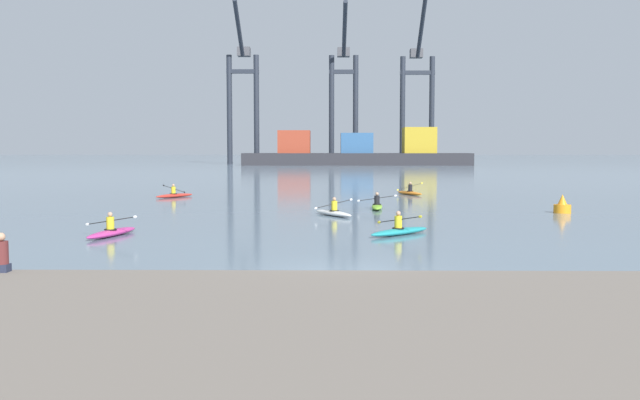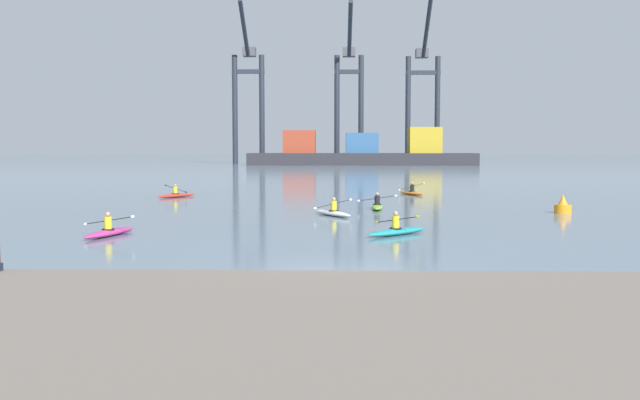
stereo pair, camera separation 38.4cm
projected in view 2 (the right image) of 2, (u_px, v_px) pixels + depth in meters
name	position (u px, v px, depth m)	size (l,w,h in m)	color
ground_plane	(338.00, 272.00, 19.41)	(800.00, 800.00, 0.00)	slate
container_barge	(363.00, 153.00, 148.43)	(47.77, 8.51, 7.93)	#28282D
gantry_crane_west	(248.00, 89.00, 156.53)	(7.23, 16.85, 33.98)	#232833
gantry_crane_west_mid	(349.00, 88.00, 157.89)	(6.62, 21.04, 33.27)	#232833
gantry_crane_east_mid	(423.00, 89.00, 159.63)	(7.87, 16.83, 35.37)	#232833
channel_buoy	(563.00, 206.00, 37.26)	(0.90, 0.90, 1.00)	orange
kayak_red	(176.00, 195.00, 49.54)	(2.42, 3.14, 0.95)	red
kayak_orange	(412.00, 192.00, 52.33)	(2.08, 3.36, 0.95)	orange
kayak_white	(333.00, 212.00, 35.86)	(2.22, 3.24, 0.95)	silver
kayak_magenta	(109.00, 231.00, 27.54)	(2.21, 3.45, 0.95)	#C13384
kayak_teal	(397.00, 231.00, 27.84)	(2.82, 2.84, 0.95)	teal
kayak_lime	(377.00, 206.00, 39.91)	(2.27, 3.43, 0.95)	#7ABC2D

